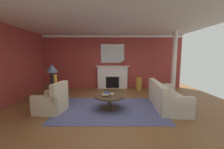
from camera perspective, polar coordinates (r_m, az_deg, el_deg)
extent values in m
plane|color=brown|center=(5.07, -1.29, -12.89)|extent=(9.31, 9.31, 0.00)
cube|color=#9E3833|center=(7.97, -0.74, 5.04)|extent=(7.76, 0.12, 2.87)
cube|color=#9E3833|center=(6.32, -36.52, 3.02)|extent=(0.12, 6.89, 2.87)
cube|color=white|center=(5.19, -1.30, 20.14)|extent=(7.76, 6.89, 0.06)
cube|color=white|center=(7.96, -0.77, 14.83)|extent=(7.76, 0.08, 0.12)
cube|color=#4C517A|center=(4.95, -0.78, -13.33)|extent=(3.39, 2.44, 0.01)
cube|color=white|center=(7.85, 0.34, -1.23)|extent=(1.60, 0.25, 1.18)
cube|color=black|center=(7.87, 0.34, -2.96)|extent=(0.70, 0.26, 0.60)
cube|color=white|center=(7.75, 0.34, 3.26)|extent=(1.80, 0.35, 0.06)
cube|color=silver|center=(7.88, 0.34, 8.24)|extent=(1.25, 0.04, 0.99)
cube|color=beige|center=(5.45, 20.99, -9.45)|extent=(1.04, 2.16, 0.45)
cube|color=beige|center=(5.26, 17.54, -5.13)|extent=(0.35, 2.11, 0.40)
cube|color=beige|center=(4.57, 24.54, -11.75)|extent=(0.91, 0.26, 0.62)
cube|color=beige|center=(6.31, 18.54, -6.28)|extent=(0.91, 0.26, 0.62)
cube|color=#C1B293|center=(5.02, -22.81, -11.04)|extent=(0.93, 0.93, 0.44)
cube|color=#C1B293|center=(4.73, -19.83, -6.03)|extent=(0.30, 0.82, 0.51)
cube|color=#C1B293|center=(5.26, -20.88, -9.19)|extent=(0.81, 0.28, 0.60)
cube|color=#C1B293|center=(4.74, -25.07, -11.23)|extent=(0.81, 0.28, 0.60)
cylinder|color=#3D2D1E|center=(4.82, -0.79, -8.60)|extent=(1.00, 1.00, 0.04)
cylinder|color=#3D2D1E|center=(4.88, -0.78, -11.14)|extent=(0.12, 0.12, 0.41)
cylinder|color=#3D2D1E|center=(4.95, -0.78, -13.23)|extent=(0.56, 0.56, 0.03)
cube|color=#3D2D1E|center=(5.87, -22.17, -3.75)|extent=(0.56, 0.56, 0.04)
cube|color=#3D2D1E|center=(5.95, -22.01, -7.07)|extent=(0.10, 0.10, 0.66)
cube|color=#3D2D1E|center=(6.03, -21.86, -9.92)|extent=(0.45, 0.45, 0.04)
cylinder|color=black|center=(5.83, -22.28, -1.39)|extent=(0.18, 0.18, 0.45)
cone|color=#4C566B|center=(5.79, -22.46, 2.28)|extent=(0.44, 0.44, 0.30)
cylinder|color=#9E3328|center=(7.74, 4.43, 4.40)|extent=(0.13, 0.13, 0.25)
cylinder|color=#B7892D|center=(7.72, 10.63, -3.42)|extent=(0.29, 0.29, 0.66)
cylinder|color=#B7892D|center=(5.67, -21.32, -1.93)|extent=(0.12, 0.12, 0.38)
cube|color=tan|center=(4.93, -0.37, -7.71)|extent=(0.24, 0.21, 0.05)
cube|color=tan|center=(4.71, -2.40, -7.84)|extent=(0.22, 0.17, 0.04)
cube|color=navy|center=(4.76, -1.90, -7.14)|extent=(0.22, 0.20, 0.04)
cylinder|color=white|center=(7.31, 23.42, 4.24)|extent=(0.20, 0.20, 2.87)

